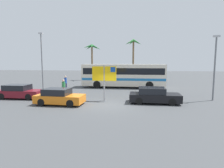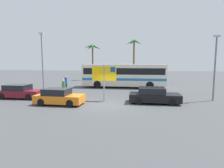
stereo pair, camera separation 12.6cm
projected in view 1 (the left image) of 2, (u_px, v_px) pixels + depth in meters
The scene contains 12 objects.
ground at pixel (109, 105), 15.18m from camera, with size 120.00×120.00×0.00m, color #424447.
bus_front_coach at pixel (123, 75), 25.51m from camera, with size 11.13×2.57×3.17m.
ferry_sign at pixel (105, 75), 16.69m from camera, with size 2.20×0.13×3.20m.
car_black at pixel (154, 96), 15.93m from camera, with size 4.26×1.93×1.32m.
car_maroon at pixel (19, 92), 17.97m from camera, with size 4.28×1.80×1.32m.
car_orange at pixel (59, 97), 15.34m from camera, with size 3.98×1.89×1.32m.
pedestrian_crossing_lot at pixel (64, 87), 18.23m from camera, with size 0.32×0.32×1.79m.
pedestrian_by_bus at pixel (66, 82), 23.11m from camera, with size 0.32×0.32×1.78m.
lamp_post_left_side at pixel (215, 65), 16.63m from camera, with size 0.56×0.20×5.82m.
lamp_post_right_side at pixel (42, 59), 23.61m from camera, with size 0.56×0.20×7.13m.
palm_tree_seaside at pixel (133, 48), 33.57m from camera, with size 3.06×2.78×7.56m.
palm_tree_inland at pixel (92, 52), 35.71m from camera, with size 3.23×3.45×6.85m.
Camera 1 is at (2.24, -14.70, 3.48)m, focal length 29.92 mm.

